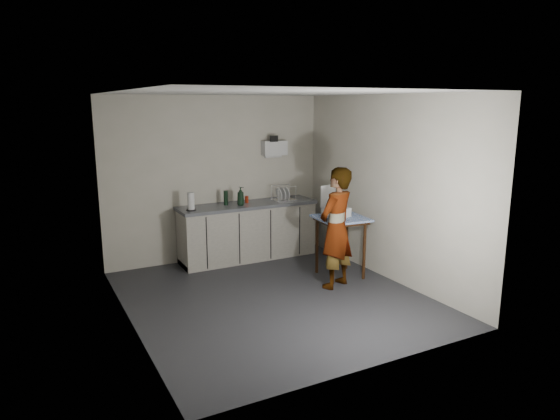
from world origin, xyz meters
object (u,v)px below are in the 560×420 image
kitchen_counter (248,233)px  standing_man (336,228)px  side_table (341,225)px  dish_rack (283,197)px  soap_bottle (241,196)px  soda_can (247,199)px  paper_towel (191,202)px  bakery_box (335,210)px  dark_bottle (226,198)px

kitchen_counter → standing_man: 1.85m
side_table → dish_rack: (-0.21, 1.35, 0.20)m
kitchen_counter → dish_rack: size_ratio=6.23×
soap_bottle → soda_can: size_ratio=2.65×
soda_can → paper_towel: bearing=-172.1°
kitchen_counter → soap_bottle: 0.65m
soap_bottle → bakery_box: (0.95, -1.23, -0.08)m
paper_towel → bakery_box: size_ratio=0.61×
kitchen_counter → standing_man: bearing=-72.7°
soda_can → dish_rack: (0.61, -0.10, 0.00)m
kitchen_counter → paper_towel: paper_towel is taller
kitchen_counter → soap_bottle: size_ratio=7.69×
soda_can → kitchen_counter: bearing=-103.9°
kitchen_counter → dish_rack: (0.63, -0.05, 0.54)m
kitchen_counter → bakery_box: bakery_box is taller
kitchen_counter → dish_rack: 0.83m
dish_rack → kitchen_counter: bearing=175.2°
bakery_box → kitchen_counter: bearing=106.0°
standing_man → soap_bottle: (-0.69, 1.64, 0.23)m
paper_towel → bakery_box: (1.75, -1.23, -0.06)m
paper_towel → dark_bottle: bearing=12.0°
standing_man → dark_bottle: bearing=-86.2°
kitchen_counter → side_table: bearing=-59.1°
soda_can → dish_rack: bearing=-9.7°
kitchen_counter → dish_rack: bearing=-4.8°
standing_man → bakery_box: 0.51m
side_table → paper_towel: bearing=149.1°
soda_can → bakery_box: bearing=-60.2°
bakery_box → side_table: bearing=-77.8°
soap_bottle → paper_towel: size_ratio=1.09×
kitchen_counter → soap_bottle: (-0.15, -0.09, 0.63)m
dark_bottle → bakery_box: bearing=-50.0°
kitchen_counter → side_table: size_ratio=2.55×
soap_bottle → bakery_box: 1.55m
dark_bottle → paper_towel: paper_towel is taller
soap_bottle → kitchen_counter: bearing=29.6°
soap_bottle → dark_bottle: size_ratio=1.28×
kitchen_counter → soap_bottle: soap_bottle is taller
soap_bottle → dish_rack: 0.78m
paper_towel → kitchen_counter: bearing=5.0°
side_table → dish_rack: size_ratio=2.45×
dark_bottle → paper_towel: size_ratio=0.85×
side_table → paper_towel: paper_towel is taller
side_table → paper_towel: (-1.79, 1.32, 0.27)m
dark_bottle → standing_man: bearing=-63.5°
paper_towel → standing_man: bearing=-47.7°
side_table → bakery_box: size_ratio=2.00×
dish_rack → bakery_box: bakery_box is taller
side_table → soap_bottle: 1.67m
dark_bottle → dish_rack: (0.97, -0.10, -0.06)m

